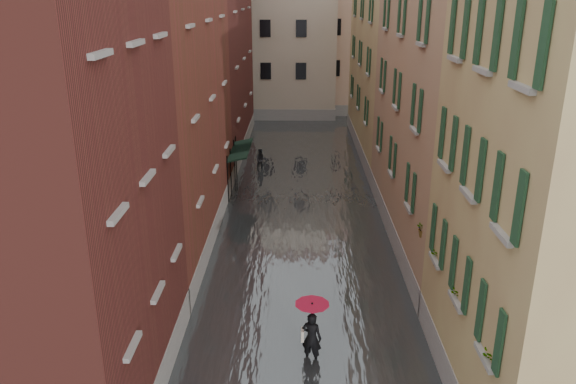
{
  "coord_description": "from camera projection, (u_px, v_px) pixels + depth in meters",
  "views": [
    {
      "loc": [
        -0.27,
        -15.01,
        10.87
      ],
      "look_at": [
        -0.65,
        7.01,
        3.0
      ],
      "focal_mm": 35.0,
      "sensor_mm": 36.0,
      "label": 1
    }
  ],
  "objects": [
    {
      "name": "ground",
      "position": [
        305.0,
        355.0,
        17.78
      ],
      "size": [
        120.0,
        120.0,
        0.0
      ],
      "primitive_type": "plane",
      "color": "#5D5D5F",
      "rests_on": "ground"
    },
    {
      "name": "floodwater",
      "position": [
        302.0,
        205.0,
        29.99
      ],
      "size": [
        10.0,
        60.0,
        0.2
      ],
      "primitive_type": "cube",
      "color": "#484D50",
      "rests_on": "ground"
    },
    {
      "name": "building_left_near",
      "position": [
        24.0,
        180.0,
        13.83
      ],
      "size": [
        6.0,
        8.0,
        13.0
      ],
      "primitive_type": "cube",
      "color": "maroon",
      "rests_on": "ground"
    },
    {
      "name": "building_left_mid",
      "position": [
        142.0,
        105.0,
        24.27
      ],
      "size": [
        6.0,
        14.0,
        12.5
      ],
      "primitive_type": "cube",
      "color": "maroon",
      "rests_on": "ground"
    },
    {
      "name": "building_left_far",
      "position": [
        199.0,
        52.0,
        38.14
      ],
      "size": [
        6.0,
        16.0,
        14.0
      ],
      "primitive_type": "cube",
      "color": "maroon",
      "rests_on": "ground"
    },
    {
      "name": "building_right_mid",
      "position": [
        468.0,
        100.0,
        23.95
      ],
      "size": [
        6.0,
        14.0,
        13.0
      ],
      "primitive_type": "cube",
      "color": "#9C7B5E",
      "rests_on": "ground"
    },
    {
      "name": "building_right_far",
      "position": [
        404.0,
        71.0,
        38.33
      ],
      "size": [
        6.0,
        16.0,
        11.5
      ],
      "primitive_type": "cube",
      "color": "#A07B52",
      "rests_on": "ground"
    },
    {
      "name": "building_end_cream",
      "position": [
        268.0,
        42.0,
        51.42
      ],
      "size": [
        12.0,
        9.0,
        13.0
      ],
      "primitive_type": "cube",
      "color": "beige",
      "rests_on": "ground"
    },
    {
      "name": "building_end_pink",
      "position": [
        364.0,
        46.0,
        53.33
      ],
      "size": [
        10.0,
        9.0,
        12.0
      ],
      "primitive_type": "cube",
      "color": "#CFAB91",
      "rests_on": "ground"
    },
    {
      "name": "awning_near",
      "position": [
        239.0,
        153.0,
        30.95
      ],
      "size": [
        1.09,
        3.37,
        2.8
      ],
      "color": "black",
      "rests_on": "ground"
    },
    {
      "name": "awning_far",
      "position": [
        241.0,
        148.0,
        32.04
      ],
      "size": [
        1.09,
        2.84,
        2.8
      ],
      "color": "black",
      "rests_on": "ground"
    },
    {
      "name": "window_planters",
      "position": [
        452.0,
        268.0,
        15.85
      ],
      "size": [
        0.59,
        8.07,
        0.84
      ],
      "color": "brown",
      "rests_on": "ground"
    },
    {
      "name": "pedestrian_main",
      "position": [
        312.0,
        326.0,
        17.04
      ],
      "size": [
        1.06,
        1.06,
        2.06
      ],
      "color": "black",
      "rests_on": "ground"
    },
    {
      "name": "pedestrian_far",
      "position": [
        261.0,
        160.0,
        35.85
      ],
      "size": [
        0.79,
        0.66,
        1.45
      ],
      "primitive_type": "imported",
      "rotation": [
        0.0,
        0.0,
        0.17
      ],
      "color": "black",
      "rests_on": "ground"
    }
  ]
}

